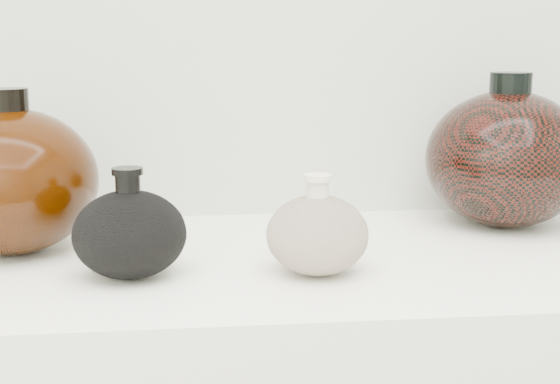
{
  "coord_description": "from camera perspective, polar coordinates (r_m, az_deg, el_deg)",
  "views": [
    {
      "loc": [
        -0.09,
        -0.04,
        1.19
      ],
      "look_at": [
        0.02,
        0.92,
        0.99
      ],
      "focal_mm": 50.0,
      "sensor_mm": 36.0,
      "label": 1
    }
  ],
  "objects": [
    {
      "name": "left_round_pot",
      "position": [
        1.1,
        -19.07,
        0.82
      ],
      "size": [
        0.29,
        0.29,
        0.22
      ],
      "color": "black",
      "rests_on": "display_counter"
    },
    {
      "name": "right_round_pot",
      "position": [
        1.23,
        16.23,
        2.38
      ],
      "size": [
        0.25,
        0.25,
        0.23
      ],
      "color": "black",
      "rests_on": "display_counter"
    },
    {
      "name": "cream_gourd_vase",
      "position": [
        0.95,
        2.75,
        -3.08
      ],
      "size": [
        0.14,
        0.14,
        0.12
      ],
      "color": "beige",
      "rests_on": "display_counter"
    },
    {
      "name": "black_gourd_vase",
      "position": [
        0.96,
        -10.94,
        -2.98
      ],
      "size": [
        0.18,
        0.18,
        0.13
      ],
      "color": "black",
      "rests_on": "display_counter"
    }
  ]
}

